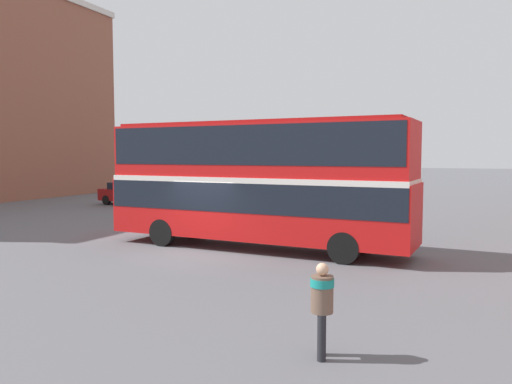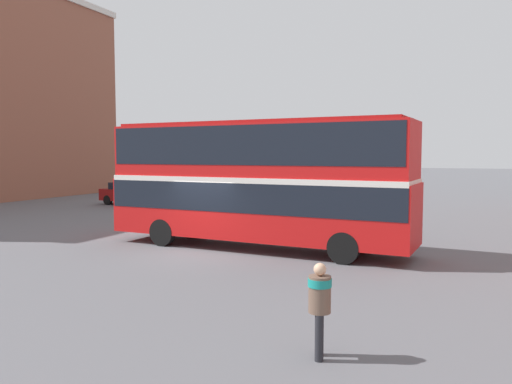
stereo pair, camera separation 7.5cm
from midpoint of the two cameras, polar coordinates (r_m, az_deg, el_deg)
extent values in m
plane|color=#5B5B60|center=(17.66, -6.92, -7.00)|extent=(240.00, 240.00, 0.00)
cube|color=red|center=(18.25, 0.12, -1.90)|extent=(11.49, 3.14, 2.09)
cube|color=red|center=(18.14, 0.12, 4.55)|extent=(11.32, 3.06, 2.01)
cube|color=black|center=(18.20, 0.12, -0.43)|extent=(11.38, 3.16, 1.03)
cube|color=black|center=(18.15, 0.12, 5.32)|extent=(11.15, 3.08, 1.37)
cube|color=silver|center=(18.16, 0.12, 1.47)|extent=(11.38, 3.16, 0.20)
cube|color=#A91111|center=(18.18, 0.12, 7.89)|extent=(10.80, 2.86, 0.10)
cylinder|color=black|center=(18.14, 12.08, -5.12)|extent=(1.04, 0.36, 1.03)
cylinder|color=black|center=(16.06, 10.10, -6.31)|extent=(1.04, 0.36, 1.03)
cylinder|color=black|center=(21.01, -6.91, -3.77)|extent=(1.04, 0.36, 1.03)
cylinder|color=black|center=(19.24, -10.52, -4.56)|extent=(1.04, 0.36, 1.03)
cylinder|color=#232328|center=(8.74, 7.49, -16.20)|extent=(0.15, 0.15, 0.79)
cylinder|color=#232328|center=(8.97, 7.50, -15.65)|extent=(0.15, 0.15, 0.79)
cylinder|color=brown|center=(8.64, 7.54, -11.50)|extent=(0.47, 0.47, 0.63)
cylinder|color=teal|center=(8.59, 7.56, -10.21)|extent=(0.49, 0.49, 0.14)
sphere|color=#D8A884|center=(8.53, 7.57, -8.75)|extent=(0.21, 0.21, 0.21)
cube|color=maroon|center=(35.37, -14.09, -0.32)|extent=(4.40, 2.46, 0.80)
cube|color=black|center=(35.44, -14.30, 0.70)|extent=(2.39, 1.99, 0.46)
cylinder|color=black|center=(35.12, -11.59, -0.88)|extent=(0.69, 0.31, 0.66)
cylinder|color=black|center=(33.88, -13.56, -1.10)|extent=(0.69, 0.31, 0.66)
cylinder|color=black|center=(36.92, -14.55, -0.68)|extent=(0.69, 0.31, 0.66)
cylinder|color=black|center=(35.74, -16.52, -0.88)|extent=(0.69, 0.31, 0.66)
camera|label=1|loc=(0.04, -89.88, 0.01)|focal=35.00mm
camera|label=2|loc=(0.04, 90.12, -0.01)|focal=35.00mm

